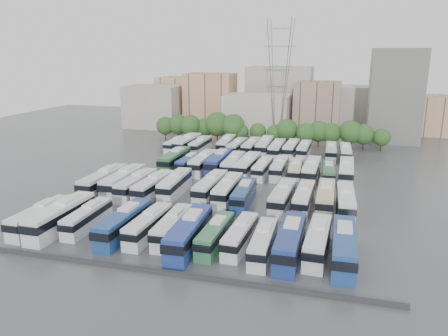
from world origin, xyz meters
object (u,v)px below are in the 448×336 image
(bus_r0_s13, at_px, (344,246))
(bus_r2_s6, at_px, (233,164))
(bus_r2_s3, at_px, (189,163))
(bus_r2_s8, at_px, (263,168))
(bus_r1_s4, at_px, (175,184))
(bus_r3_s13, at_px, (345,153))
(bus_r2_s11, at_px, (311,170))
(bus_r3_s4, at_px, (226,144))
(bus_r1_s2, at_px, (137,184))
(bus_r2_s10, at_px, (295,170))
(bus_r2_s13, at_px, (346,171))
(bus_r0_s4, at_px, (124,223))
(bus_r0_s11, at_px, (290,241))
(bus_r1_s6, at_px, (211,187))
(bus_r2_s5, at_px, (219,162))
(bus_r0_s7, at_px, (189,232))
(bus_r3_s9, at_px, (291,149))
(bus_r1_s1, at_px, (123,181))
(bus_r1_s13, at_px, (346,202))
(bus_r0_s0, at_px, (40,217))
(bus_r1_s8, at_px, (244,195))
(bus_r0_s5, at_px, (148,225))
(bus_r0_s9, at_px, (240,235))
(bus_r0_s10, at_px, (263,242))
(bus_r3_s10, at_px, (304,150))
(bus_r2_s12, at_px, (329,173))
(bus_r1_s12, at_px, (326,198))
(bus_r0_s8, at_px, (215,235))
(bus_r1_s3, at_px, (153,186))
(bus_r0_s12, at_px, (318,241))
(bus_r0_s6, at_px, (172,226))
(bus_r1_s11, at_px, (304,198))
(bus_r3_s12, at_px, (331,151))
(bus_r3_s5, at_px, (237,147))
(bus_r1_s10, at_px, (283,197))
(bus_r0_s2, at_px, (87,217))
(bus_r3_s0, at_px, (176,144))
(bus_r0_s1, at_px, (61,216))
(bus_r3_s8, at_px, (277,149))
(bus_r3_s2, at_px, (200,145))
(bus_r2_s4, at_px, (203,162))
(electricity_pylon, at_px, (279,75))
(bus_r2_s2, at_px, (175,159))
(bus_r2_s9, at_px, (279,168))
(bus_r3_s6, at_px, (251,147))
(bus_r3_s7, at_px, (265,146))

(bus_r0_s13, bearing_deg, bus_r2_s6, 122.24)
(bus_r2_s3, bearing_deg, bus_r2_s8, 0.88)
(bus_r1_s4, distance_m, bus_r3_s13, 45.84)
(bus_r2_s11, distance_m, bus_r3_s4, 30.75)
(bus_r1_s2, xyz_separation_m, bus_r2_s10, (26.49, 18.20, -0.20))
(bus_r2_s13, bearing_deg, bus_r0_s4, -128.77)
(bus_r0_s11, bearing_deg, bus_r2_s8, 106.02)
(bus_r1_s6, relative_size, bus_r2_s5, 0.93)
(bus_r0_s7, xyz_separation_m, bus_r3_s9, (6.65, 55.81, -0.21))
(bus_r1_s1, xyz_separation_m, bus_r1_s13, (39.56, -0.64, -0.16))
(bus_r0_s0, relative_size, bus_r1_s8, 1.02)
(bus_r0_s5, relative_size, bus_r0_s9, 1.05)
(bus_r0_s10, relative_size, bus_r3_s10, 0.94)
(bus_r1_s6, distance_m, bus_r2_s12, 25.42)
(bus_r0_s13, xyz_separation_m, bus_r3_s10, (-9.93, 54.71, -0.24))
(bus_r1_s4, distance_m, bus_r1_s12, 26.70)
(bus_r0_s8, distance_m, bus_r2_s6, 36.07)
(bus_r1_s3, bearing_deg, bus_r1_s1, 173.33)
(bus_r0_s12, distance_m, bus_r1_s8, 20.53)
(bus_r0_s6, distance_m, bus_r2_s13, 42.20)
(bus_r0_s8, relative_size, bus_r1_s11, 0.93)
(bus_r3_s12, bearing_deg, bus_r0_s9, -102.19)
(bus_r1_s11, relative_size, bus_r3_s5, 1.00)
(bus_r1_s10, relative_size, bus_r2_s10, 1.13)
(bus_r0_s2, distance_m, bus_r3_s0, 52.46)
(bus_r0_s1, distance_m, bus_r0_s7, 19.84)
(bus_r1_s13, bearing_deg, bus_r0_s5, -149.79)
(bus_r1_s3, bearing_deg, bus_r1_s11, 3.58)
(bus_r3_s8, bearing_deg, bus_r0_s1, -113.12)
(bus_r2_s3, bearing_deg, bus_r3_s2, 103.19)
(bus_r2_s4, height_order, bus_r2_s8, bus_r2_s4)
(bus_r1_s3, height_order, bus_r3_s2, bus_r1_s3)
(bus_r1_s13, relative_size, bus_r3_s10, 1.07)
(bus_r1_s1, bearing_deg, bus_r2_s11, 27.34)
(bus_r0_s11, bearing_deg, bus_r3_s9, 96.94)
(bus_r3_s5, relative_size, bus_r3_s8, 0.95)
(bus_r1_s2, bearing_deg, bus_r0_s5, -57.47)
(electricity_pylon, distance_m, bus_r2_s2, 44.87)
(bus_r1_s6, height_order, bus_r3_s2, bus_r1_s6)
(bus_r2_s9, height_order, bus_r2_s10, bus_r2_s9)
(bus_r2_s12, height_order, bus_r3_s10, bus_r3_s10)
(bus_r0_s1, relative_size, bus_r3_s6, 1.11)
(bus_r2_s9, distance_m, bus_r3_s6, 20.44)
(electricity_pylon, height_order, bus_r2_s3, electricity_pylon)
(bus_r0_s6, xyz_separation_m, bus_r3_s0, (-19.90, 51.98, -0.07))
(bus_r0_s10, bearing_deg, bus_r0_s7, -179.73)
(bus_r0_s2, distance_m, bus_r1_s13, 39.90)
(bus_r3_s7, xyz_separation_m, bus_r3_s10, (9.75, -0.10, -0.27))
(electricity_pylon, height_order, bus_r0_s12, electricity_pylon)
(bus_r1_s2, xyz_separation_m, bus_r3_s12, (32.86, 37.44, -0.12))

